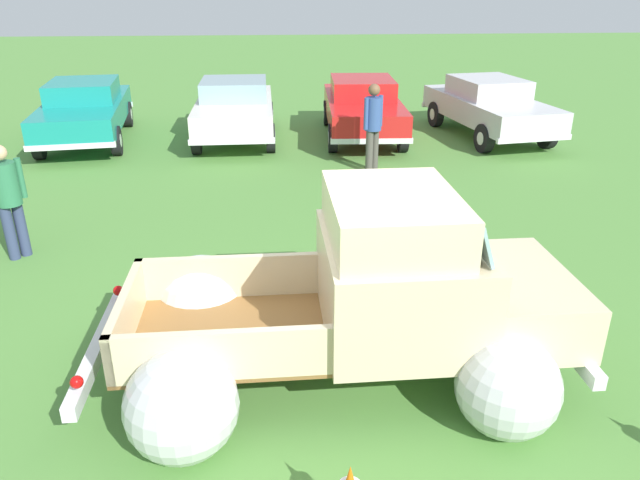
# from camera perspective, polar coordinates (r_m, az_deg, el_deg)

# --- Properties ---
(ground_plane) EXTENTS (80.00, 80.00, 0.00)m
(ground_plane) POSITION_cam_1_polar(r_m,az_deg,el_deg) (6.23, 1.07, -12.62)
(ground_plane) COLOR #548C3D
(vintage_pickup_truck) EXTENTS (4.65, 2.82, 1.96)m
(vintage_pickup_truck) POSITION_cam_1_polar(r_m,az_deg,el_deg) (5.87, 4.92, -6.40)
(vintage_pickup_truck) COLOR black
(vintage_pickup_truck) RESTS_ON ground
(show_car_0) EXTENTS (2.40, 4.80, 1.43)m
(show_car_0) POSITION_cam_1_polar(r_m,az_deg,el_deg) (15.90, -21.50, 11.54)
(show_car_0) COLOR black
(show_car_0) RESTS_ON ground
(show_car_1) EXTENTS (1.94, 4.17, 1.43)m
(show_car_1) POSITION_cam_1_polar(r_m,az_deg,el_deg) (15.20, -8.12, 12.40)
(show_car_1) COLOR black
(show_car_1) RESTS_ON ground
(show_car_2) EXTENTS (1.99, 4.50, 1.43)m
(show_car_2) POSITION_cam_1_polar(r_m,az_deg,el_deg) (15.29, 4.07, 12.64)
(show_car_2) COLOR black
(show_car_2) RESTS_ON ground
(show_car_3) EXTENTS (2.46, 4.54, 1.43)m
(show_car_3) POSITION_cam_1_polar(r_m,az_deg,el_deg) (15.89, 15.79, 12.25)
(show_car_3) COLOR black
(show_car_3) RESTS_ON ground
(spectator_0) EXTENTS (0.48, 0.48, 1.65)m
(spectator_0) POSITION_cam_1_polar(r_m,az_deg,el_deg) (9.35, -27.61, 3.80)
(spectator_0) COLOR navy
(spectator_0) RESTS_ON ground
(spectator_1) EXTENTS (0.48, 0.48, 1.79)m
(spectator_1) POSITION_cam_1_polar(r_m,az_deg,el_deg) (12.32, 5.08, 11.11)
(spectator_1) COLOR #4C4742
(spectator_1) RESTS_ON ground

